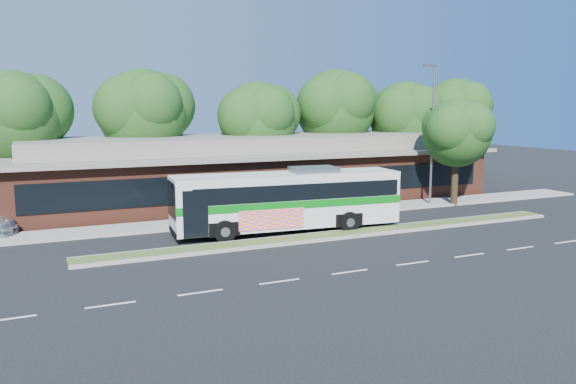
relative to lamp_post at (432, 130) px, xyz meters
name	(u,v)px	position (x,y,z in m)	size (l,w,h in m)	color
ground	(351,238)	(-9.56, -6.00, -4.90)	(120.00, 120.00, 0.00)	black
median_strip	(344,234)	(-9.56, -5.40, -4.83)	(26.00, 1.10, 0.15)	#455B26
sidewalk	(295,215)	(-9.56, 0.40, -4.84)	(44.00, 2.60, 0.12)	gray
plaza_building	(255,169)	(-9.56, 6.99, -2.77)	(33.20, 11.20, 4.45)	brown
lamp_post	(432,130)	(0.00, 0.00, 0.00)	(0.93, 0.18, 9.07)	slate
tree_bg_a	(21,116)	(-24.15, 9.14, 0.97)	(6.47, 5.80, 8.63)	black
tree_bg_b	(149,111)	(-16.13, 10.14, 1.24)	(6.69, 6.00, 9.00)	black
tree_bg_c	(262,118)	(-8.16, 9.13, 0.69)	(6.24, 5.60, 8.26)	black
tree_bg_d	(339,107)	(-1.12, 10.15, 1.52)	(6.91, 6.20, 9.37)	black
tree_bg_e	(408,115)	(4.85, 9.14, 0.84)	(6.47, 5.80, 8.50)	black
tree_bg_f	(458,111)	(10.87, 10.14, 1.16)	(6.69, 6.00, 8.92)	black
transit_bus	(288,196)	(-11.75, -3.39, -3.06)	(11.97, 3.46, 3.32)	silver
sidewalk_tree	(460,131)	(1.75, -0.59, -0.05)	(4.94, 4.43, 6.97)	black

